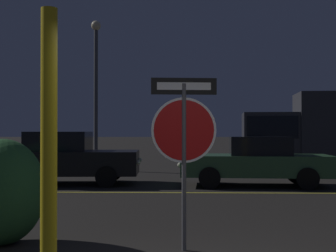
{
  "coord_description": "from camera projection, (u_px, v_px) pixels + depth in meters",
  "views": [
    {
      "loc": [
        -0.43,
        -4.32,
        1.57
      ],
      "look_at": [
        -0.72,
        5.71,
        1.68
      ],
      "focal_mm": 50.0,
      "sensor_mm": 36.0,
      "label": 1
    }
  ],
  "objects": [
    {
      "name": "passing_car_3",
      "position": [
        256.0,
        161.0,
        13.43
      ],
      "size": [
        4.39,
        2.01,
        1.42
      ],
      "rotation": [
        0.0,
        0.0,
        1.51
      ],
      "color": "#335B38",
      "rests_on": "ground_plane"
    },
    {
      "name": "street_lamp",
      "position": [
        96.0,
        78.0,
        18.82
      ],
      "size": [
        0.39,
        0.39,
        6.04
      ],
      "color": "#4C4C51",
      "rests_on": "ground_plane"
    },
    {
      "name": "stop_sign",
      "position": [
        184.0,
        130.0,
        6.16
      ],
      "size": [
        0.87,
        0.11,
        2.27
      ],
      "rotation": [
        0.0,
        0.0,
        0.1
      ],
      "color": "#4C4C51",
      "rests_on": "ground_plane"
    },
    {
      "name": "road_center_stripe",
      "position": [
        198.0,
        193.0,
        11.92
      ],
      "size": [
        41.62,
        0.12,
        0.01
      ],
      "primitive_type": "cube",
      "color": "gold",
      "rests_on": "ground_plane"
    },
    {
      "name": "passing_car_2",
      "position": [
        63.0,
        158.0,
        13.94
      ],
      "size": [
        4.6,
        2.17,
        1.56
      ],
      "rotation": [
        0.0,
        0.0,
        -1.52
      ],
      "color": "black",
      "rests_on": "ground_plane"
    },
    {
      "name": "hedge_bush_1",
      "position": [
        3.0,
        192.0,
        6.47
      ],
      "size": [
        1.16,
        1.19,
        1.46
      ],
      "primitive_type": "ellipsoid",
      "color": "#285B2D",
      "rests_on": "ground_plane"
    },
    {
      "name": "yellow_pole_left",
      "position": [
        49.0,
        163.0,
        3.93
      ],
      "size": [
        0.14,
        0.14,
        2.61
      ],
      "primitive_type": "cylinder",
      "color": "yellow",
      "rests_on": "ground_plane"
    },
    {
      "name": "delivery_truck",
      "position": [
        315.0,
        131.0,
        18.31
      ],
      "size": [
        5.68,
        2.7,
        3.07
      ],
      "rotation": [
        0.0,
        0.0,
        1.49
      ],
      "color": "#2D2D33",
      "rests_on": "ground_plane"
    }
  ]
}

